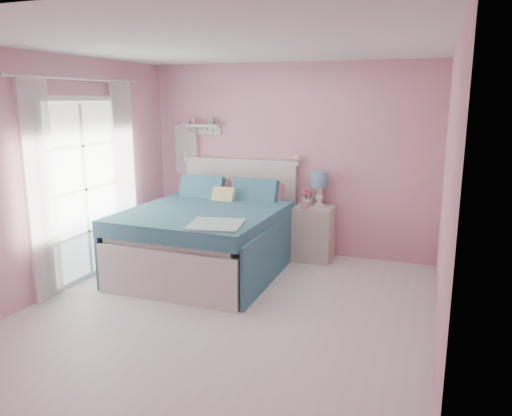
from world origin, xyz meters
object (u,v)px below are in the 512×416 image
Objects in this scene: teacup at (305,205)px; table_lamp at (320,182)px; bed at (209,237)px; vase at (307,200)px; nightstand at (314,233)px.

table_lamp is at bearing 63.47° from teacup.
bed reaches higher than vase.
teacup is at bearing 35.00° from bed.
table_lamp reaches higher than vase.
nightstand is at bearing 38.21° from bed.
table_lamp is at bearing 19.33° from vase.
nightstand is at bearing -112.29° from table_lamp.
nightstand is 0.69m from table_lamp.
nightstand is 0.44m from teacup.
bed is 16.44× the size of vase.
bed is 3.09× the size of nightstand.
vase is at bearing 158.69° from nightstand.
nightstand is 1.59× the size of table_lamp.
teacup is at bearing -119.14° from nightstand.
vase is at bearing 42.57° from bed.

